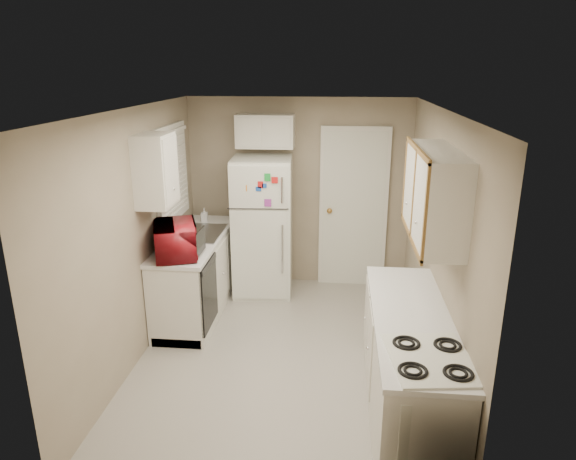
{
  "coord_description": "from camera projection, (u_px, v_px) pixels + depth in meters",
  "views": [
    {
      "loc": [
        0.49,
        -4.48,
        2.75
      ],
      "look_at": [
        0.0,
        0.5,
        1.15
      ],
      "focal_mm": 32.0,
      "sensor_mm": 36.0,
      "label": 1
    }
  ],
  "objects": [
    {
      "name": "window_blinds",
      "position": [
        173.0,
        174.0,
        5.77
      ],
      "size": [
        0.1,
        0.98,
        1.08
      ],
      "primitive_type": "cube",
      "color": "silver",
      "rests_on": "wall_left"
    },
    {
      "name": "right_counter",
      "position": [
        408.0,
        366.0,
        4.14
      ],
      "size": [
        0.6,
        2.0,
        0.9
      ],
      "primitive_type": "cube",
      "color": "silver",
      "rests_on": "floor"
    },
    {
      "name": "wall_left",
      "position": [
        137.0,
        237.0,
        4.9
      ],
      "size": [
        3.8,
        3.8,
        0.0
      ],
      "primitive_type": "plane",
      "color": "gray",
      "rests_on": "floor"
    },
    {
      "name": "sink",
      "position": [
        199.0,
        237.0,
        5.97
      ],
      "size": [
        0.54,
        0.74,
        0.16
      ],
      "primitive_type": "cube",
      "color": "gray",
      "rests_on": "left_counter"
    },
    {
      "name": "stove",
      "position": [
        425.0,
        423.0,
        3.54
      ],
      "size": [
        0.62,
        0.72,
        0.8
      ],
      "primitive_type": "cube",
      "rotation": [
        0.0,
        0.0,
        0.13
      ],
      "color": "silver",
      "rests_on": "floor"
    },
    {
      "name": "refrigerator",
      "position": [
        263.0,
        227.0,
        6.35
      ],
      "size": [
        0.75,
        0.73,
        1.72
      ],
      "primitive_type": "cube",
      "rotation": [
        0.0,
        0.0,
        0.06
      ],
      "color": "silver",
      "rests_on": "floor"
    },
    {
      "name": "microwave",
      "position": [
        176.0,
        242.0,
        5.22
      ],
      "size": [
        0.68,
        0.52,
        0.4
      ],
      "primitive_type": "imported",
      "rotation": [
        0.0,
        0.0,
        1.91
      ],
      "color": "maroon",
      "rests_on": "left_counter"
    },
    {
      "name": "left_counter",
      "position": [
        197.0,
        274.0,
        5.95
      ],
      "size": [
        0.6,
        1.8,
        0.9
      ],
      "primitive_type": "cube",
      "color": "silver",
      "rests_on": "floor"
    },
    {
      "name": "dishwasher",
      "position": [
        209.0,
        294.0,
        5.34
      ],
      "size": [
        0.03,
        0.58,
        0.72
      ],
      "primitive_type": "cube",
      "color": "black",
      "rests_on": "floor"
    },
    {
      "name": "ceiling",
      "position": [
        282.0,
        109.0,
        4.4
      ],
      "size": [
        3.8,
        3.8,
        0.0
      ],
      "primitive_type": "plane",
      "color": "white",
      "rests_on": "floor"
    },
    {
      "name": "cabinet_over_fridge",
      "position": [
        265.0,
        131.0,
        6.22
      ],
      "size": [
        0.7,
        0.3,
        0.4
      ],
      "primitive_type": "cube",
      "color": "silver",
      "rests_on": "wall_back"
    },
    {
      "name": "interior_door",
      "position": [
        353.0,
        209.0,
        6.52
      ],
      "size": [
        0.86,
        0.06,
        2.08
      ],
      "primitive_type": "cube",
      "color": "silver",
      "rests_on": "floor"
    },
    {
      "name": "floor",
      "position": [
        283.0,
        354.0,
        5.13
      ],
      "size": [
        3.8,
        3.8,
        0.0
      ],
      "primitive_type": "plane",
      "color": "#B8B3AB",
      "rests_on": "ground"
    },
    {
      "name": "upper_cabinet_right",
      "position": [
        435.0,
        194.0,
        3.99
      ],
      "size": [
        0.3,
        1.2,
        0.7
      ],
      "primitive_type": "cube",
      "color": "silver",
      "rests_on": "wall_right"
    },
    {
      "name": "upper_cabinet_left",
      "position": [
        155.0,
        170.0,
        4.91
      ],
      "size": [
        0.3,
        0.45,
        0.7
      ],
      "primitive_type": "cube",
      "color": "silver",
      "rests_on": "wall_left"
    },
    {
      "name": "wall_front",
      "position": [
        247.0,
        348.0,
        2.97
      ],
      "size": [
        2.8,
        2.8,
        0.0
      ],
      "primitive_type": "plane",
      "color": "gray",
      "rests_on": "floor"
    },
    {
      "name": "wall_right",
      "position": [
        436.0,
        246.0,
        4.64
      ],
      "size": [
        3.8,
        3.8,
        0.0
      ],
      "primitive_type": "plane",
      "color": "gray",
      "rests_on": "floor"
    },
    {
      "name": "wall_back",
      "position": [
        299.0,
        193.0,
        6.57
      ],
      "size": [
        2.8,
        2.8,
        0.0
      ],
      "primitive_type": "plane",
      "color": "gray",
      "rests_on": "floor"
    },
    {
      "name": "soap_bottle",
      "position": [
        204.0,
        214.0,
        6.38
      ],
      "size": [
        0.08,
        0.08,
        0.17
      ],
      "primitive_type": "imported",
      "rotation": [
        0.0,
        0.0,
        0.09
      ],
      "color": "silver",
      "rests_on": "left_counter"
    }
  ]
}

